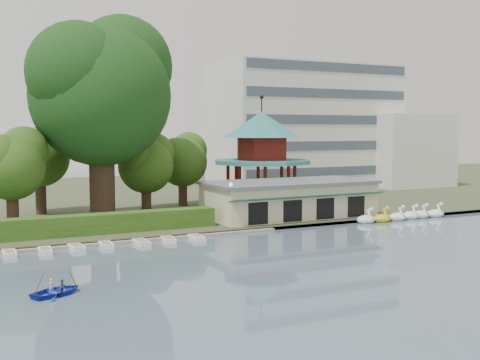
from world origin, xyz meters
TOP-DOWN VIEW (x-y plane):
  - ground_plane at (0.00, 0.00)m, footprint 220.00×220.00m
  - shore at (0.00, 52.00)m, footprint 220.00×70.00m
  - embankment at (0.00, 17.30)m, footprint 220.00×0.60m
  - dock at (-12.00, 17.20)m, footprint 34.00×1.60m
  - boathouse at (10.00, 21.97)m, footprint 18.60×9.39m
  - pavilion at (12.00, 32.00)m, footprint 12.40×12.40m
  - office_building at (32.67, 49.00)m, footprint 38.00×18.00m
  - hedge at (-15.00, 20.50)m, footprint 30.00×2.00m
  - lamp_post at (1.50, 19.00)m, footprint 0.36×0.36m
  - big_tree at (-8.80, 28.23)m, footprint 15.91×14.82m
  - small_trees at (-12.18, 31.82)m, footprint 39.31×16.55m
  - swan_boats at (21.30, 16.57)m, footprint 12.09×2.09m
  - moored_rowboats at (-15.32, 15.82)m, footprint 24.57×2.74m
  - rowboat_with_passengers at (-17.97, 2.56)m, footprint 5.43×4.78m

SIDE VIEW (x-z plane):
  - ground_plane at x=0.00m, z-range 0.00..0.00m
  - dock at x=-12.00m, z-range 0.00..0.24m
  - embankment at x=0.00m, z-range 0.00..0.30m
  - moored_rowboats at x=-15.32m, z-range 0.00..0.36m
  - shore at x=0.00m, z-range 0.00..0.40m
  - swan_boats at x=21.30m, z-range -0.56..1.35m
  - rowboat_with_passengers at x=-17.97m, z-range -0.54..1.47m
  - hedge at x=-15.00m, z-range 0.40..2.20m
  - boathouse at x=10.00m, z-range 0.42..4.32m
  - lamp_post at x=1.50m, z-range 1.20..5.48m
  - small_trees at x=-12.18m, z-range 1.26..11.72m
  - pavilion at x=12.00m, z-range 0.73..14.23m
  - office_building at x=32.67m, z-range -0.27..19.73m
  - big_tree at x=-8.80m, z-range 3.58..25.28m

